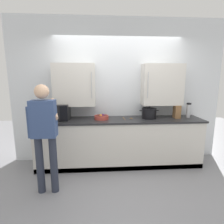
{
  "coord_description": "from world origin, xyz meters",
  "views": [
    {
      "loc": [
        -0.38,
        -2.43,
        1.71
      ],
      "look_at": [
        -0.15,
        0.86,
        1.08
      ],
      "focal_mm": 28.82,
      "sensor_mm": 36.0,
      "label": 1
    }
  ],
  "objects": [
    {
      "name": "fruit_bowl",
      "position": [
        -0.35,
        0.94,
        0.97
      ],
      "size": [
        0.27,
        0.27,
        0.1
      ],
      "color": "#AD3D33",
      "rests_on": "counter_unit"
    },
    {
      "name": "stock_pot",
      "position": [
        0.58,
        0.94,
        1.03
      ],
      "size": [
        0.38,
        0.28,
        0.23
      ],
      "color": "black",
      "rests_on": "counter_unit"
    },
    {
      "name": "thermos_flask",
      "position": [
        1.38,
        0.96,
        1.08
      ],
      "size": [
        0.09,
        0.09,
        0.29
      ],
      "color": "#B7BABF",
      "rests_on": "counter_unit"
    },
    {
      "name": "wooden_spoon",
      "position": [
        0.16,
        0.91,
        0.94
      ],
      "size": [
        0.19,
        0.22,
        0.02
      ],
      "color": "#A37547",
      "rests_on": "counter_unit"
    },
    {
      "name": "person_figure",
      "position": [
        -1.18,
        0.11,
        0.97
      ],
      "size": [
        0.44,
        0.63,
        1.62
      ],
      "color": "#282D3D",
      "rests_on": "ground_plane"
    },
    {
      "name": "counter_unit",
      "position": [
        0.0,
        0.91,
        0.46
      ],
      "size": [
        3.19,
        0.62,
        0.93
      ],
      "color": "beige",
      "rests_on": "ground_plane"
    },
    {
      "name": "back_wall_tiled",
      "position": [
        0.0,
        1.21,
        1.46
      ],
      "size": [
        4.28,
        0.44,
        2.86
      ],
      "color": "silver",
      "rests_on": "ground_plane"
    },
    {
      "name": "knife_block",
      "position": [
        1.13,
        0.93,
        1.06
      ],
      "size": [
        0.11,
        0.15,
        0.34
      ],
      "color": "brown",
      "rests_on": "counter_unit"
    },
    {
      "name": "ground_plane",
      "position": [
        0.0,
        0.0,
        0.0
      ],
      "size": [
        9.78,
        9.78,
        0.0
      ],
      "primitive_type": "plane",
      "color": "gray"
    },
    {
      "name": "microwave_oven",
      "position": [
        -1.22,
        0.94,
        1.08
      ],
      "size": [
        0.53,
        0.7,
        0.3
      ],
      "color": "black",
      "rests_on": "counter_unit"
    }
  ]
}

